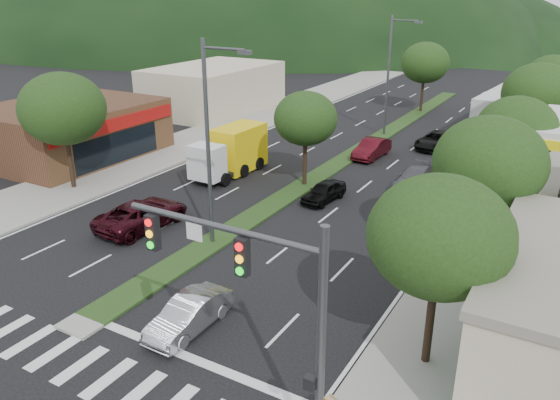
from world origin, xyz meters
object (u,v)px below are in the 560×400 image
Objects in this scene: traffic_signal at (266,298)px; tree_med_near at (306,119)px; tree_r_a at (440,236)px; tree_r_d at (539,94)px; tree_r_c at (516,130)px; tree_med_far at (425,63)px; suv_maroon at (142,214)px; tree_r_b at (489,163)px; car_queue_b at (416,178)px; streetlight_mid at (391,71)px; tree_r_e at (552,79)px; streetlight_near at (211,136)px; tree_l_a at (63,109)px; box_truck at (232,152)px; car_queue_c at (372,148)px; car_queue_a at (324,192)px; motorhome at (502,112)px; car_queue_d at (436,140)px.

tree_med_near is at bearing 114.80° from traffic_signal.
tree_r_d is at bearing 90.00° from tree_r_a.
tree_r_c is 0.93× the size of tree_med_far.
suv_maroon is at bearing -113.58° from tree_med_near.
tree_r_b is at bearing -90.00° from tree_r_d.
traffic_signal is 1.53× the size of car_queue_b.
tree_r_b is 11.55m from car_queue_b.
tree_med_far is 24.17m from car_queue_b.
suv_maroon is (-4.67, -25.24, -4.84)m from streetlight_mid.
tree_r_e is 25.06m from tree_med_near.
streetlight_near reaches higher than tree_r_c.
tree_r_c is 0.65× the size of streetlight_near.
tree_l_a reaches higher than box_truck.
tree_r_b is 17.54m from suv_maroon.
streetlight_near is at bearing -91.28° from car_queue_c.
tree_r_e is at bearing 85.91° from traffic_signal.
car_queue_b is at bearing 57.22° from car_queue_a.
traffic_signal is 28.92m from car_queue_c.
tree_med_far is at bearing -101.11° from box_truck.
traffic_signal is at bearing -94.09° from tree_r_e.
streetlight_mid is (-11.79, 29.00, 0.76)m from tree_r_a.
tree_r_a is 25.23m from tree_l_a.
tree_med_far is (0.00, 26.00, 0.58)m from tree_med_near.
suv_maroon is at bearing -126.68° from car_queue_b.
tree_r_e is 13.73m from streetlight_mid.
tree_r_e is 1.55× the size of car_queue_c.
tree_l_a is at bearing 48.54° from box_truck.
tree_med_near is 22.31m from motorhome.
car_queue_c is at bearing -129.19° from box_truck.
tree_r_e is 0.67× the size of streetlight_mid.
tree_r_c is 12.80m from car_queue_c.
streetlight_mid is 26.12m from suv_maroon.
tree_r_c is 26.83m from tree_med_far.
tree_med_far reaches higher than tree_med_near.
streetlight_near is 1.55× the size of box_truck.
streetlight_near reaches higher than tree_r_b.
streetlight_near is 18.79m from car_queue_c.
tree_med_far is at bearing 118.00° from car_queue_d.
tree_r_b is 28.00m from tree_r_e.
tree_l_a reaches higher than suv_maroon.
tree_r_b is 1.97× the size of car_queue_a.
box_truck is at bearing -110.46° from streetlight_mid.
motorhome is at bearing 53.36° from tree_l_a.
car_queue_b is at bearing 168.81° from tree_r_c.
tree_med_far is 1.51× the size of car_queue_b.
box_truck is (-6.99, -8.36, 0.78)m from car_queue_c.
tree_r_b is 12.47m from streetlight_near.
streetlight_mid is at bearing -142.37° from motorhome.
car_queue_a is at bearing -93.52° from car_queue_d.
streetlight_near reaches higher than tree_r_a.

